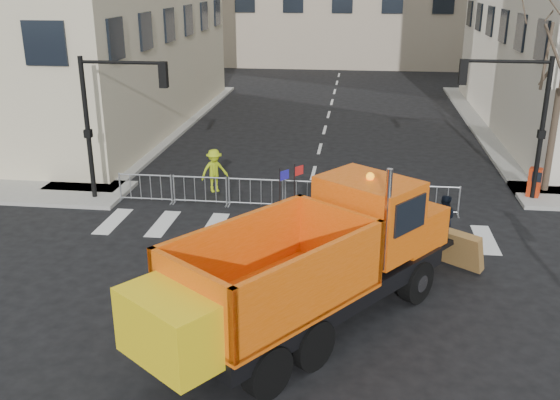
# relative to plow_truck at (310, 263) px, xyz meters

# --- Properties ---
(ground) EXTENTS (120.00, 120.00, 0.00)m
(ground) POSITION_rel_plow_truck_xyz_m (-0.85, 0.60, -1.77)
(ground) COLOR black
(ground) RESTS_ON ground
(sidewalk_back) EXTENTS (64.00, 5.00, 0.15)m
(sidewalk_back) POSITION_rel_plow_truck_xyz_m (-0.85, 9.10, -1.69)
(sidewalk_back) COLOR gray
(sidewalk_back) RESTS_ON ground
(traffic_light_left) EXTENTS (0.18, 0.18, 5.40)m
(traffic_light_left) POSITION_rel_plow_truck_xyz_m (-8.85, 8.10, 0.93)
(traffic_light_left) COLOR black
(traffic_light_left) RESTS_ON ground
(traffic_light_right) EXTENTS (0.18, 0.18, 5.40)m
(traffic_light_right) POSITION_rel_plow_truck_xyz_m (7.65, 10.10, 0.93)
(traffic_light_right) COLOR black
(traffic_light_right) RESTS_ON ground
(crowd_barriers) EXTENTS (12.60, 0.60, 1.10)m
(crowd_barriers) POSITION_rel_plow_truck_xyz_m (-1.60, 8.20, -1.22)
(crowd_barriers) COLOR #9EA0A5
(crowd_barriers) RESTS_ON ground
(street_tree) EXTENTS (3.00, 3.00, 7.50)m
(street_tree) POSITION_rel_plow_truck_xyz_m (8.35, 11.10, 1.98)
(street_tree) COLOR #382B21
(street_tree) RESTS_ON ground
(plow_truck) EXTENTS (8.34, 9.83, 3.98)m
(plow_truck) POSITION_rel_plow_truck_xyz_m (0.00, 0.00, 0.00)
(plow_truck) COLOR black
(plow_truck) RESTS_ON ground
(cop_a) EXTENTS (0.85, 0.74, 1.98)m
(cop_a) POSITION_rel_plow_truck_xyz_m (2.07, 5.53, -0.78)
(cop_a) COLOR black
(cop_a) RESTS_ON ground
(cop_b) EXTENTS (0.85, 0.70, 1.62)m
(cop_b) POSITION_rel_plow_truck_xyz_m (3.79, 5.67, -0.96)
(cop_b) COLOR black
(cop_b) RESTS_ON ground
(cop_c) EXTENTS (0.89, 1.18, 1.87)m
(cop_c) POSITION_rel_plow_truck_xyz_m (2.48, 3.67, -0.84)
(cop_c) COLOR black
(cop_c) RESTS_ON ground
(worker) EXTENTS (1.25, 1.14, 1.69)m
(worker) POSITION_rel_plow_truck_xyz_m (-4.44, 9.25, -0.78)
(worker) COLOR #A2BA15
(worker) RESTS_ON sidewalk_back
(newspaper_box) EXTENTS (0.57, 0.54, 1.10)m
(newspaper_box) POSITION_rel_plow_truck_xyz_m (7.69, 10.26, -1.07)
(newspaper_box) COLOR #AE2A0D
(newspaper_box) RESTS_ON sidewalk_back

